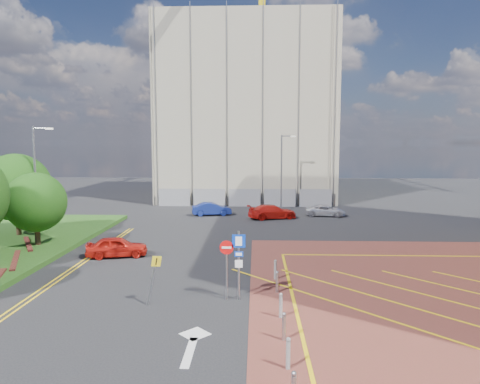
# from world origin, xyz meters

# --- Properties ---
(ground) EXTENTS (140.00, 140.00, 0.00)m
(ground) POSITION_xyz_m (0.00, 0.00, 0.00)
(ground) COLOR black
(ground) RESTS_ON ground
(tree_c) EXTENTS (4.00, 4.00, 4.90)m
(tree_c) POSITION_xyz_m (-13.50, 10.00, 3.19)
(tree_c) COLOR #3D2B1C
(tree_c) RESTS_ON grass_bed
(tree_d) EXTENTS (5.00, 5.00, 6.08)m
(tree_d) POSITION_xyz_m (-16.50, 13.00, 3.87)
(tree_d) COLOR #3D2B1C
(tree_d) RESTS_ON grass_bed
(lamp_left_far) EXTENTS (1.53, 0.16, 8.00)m
(lamp_left_far) POSITION_xyz_m (-14.42, 12.00, 4.66)
(lamp_left_far) COLOR #9EA0A8
(lamp_left_far) RESTS_ON grass_bed
(lamp_back) EXTENTS (1.53, 0.16, 8.00)m
(lamp_back) POSITION_xyz_m (4.08, 28.00, 4.36)
(lamp_back) COLOR #9EA0A8
(lamp_back) RESTS_ON ground
(sign_cluster) EXTENTS (1.17, 0.12, 3.20)m
(sign_cluster) POSITION_xyz_m (0.30, 0.98, 1.95)
(sign_cluster) COLOR #9EA0A8
(sign_cluster) RESTS_ON ground
(warning_sign) EXTENTS (0.69, 0.40, 2.25)m
(warning_sign) POSITION_xyz_m (-3.21, 0.20, 1.43)
(warning_sign) COLOR #9EA0A8
(warning_sign) RESTS_ON ground
(bollard_row) EXTENTS (0.14, 11.14, 0.90)m
(bollard_row) POSITION_xyz_m (2.30, -1.67, 0.47)
(bollard_row) COLOR #9EA0A8
(bollard_row) RESTS_ON forecourt
(construction_building) EXTENTS (21.20, 19.20, 22.00)m
(construction_building) POSITION_xyz_m (0.00, 40.00, 11.00)
(construction_building) COLOR #9C9580
(construction_building) RESTS_ON ground
(construction_fence) EXTENTS (21.60, 0.06, 2.00)m
(construction_fence) POSITION_xyz_m (1.00, 30.00, 1.00)
(construction_fence) COLOR gray
(construction_fence) RESTS_ON ground
(car_red_left) EXTENTS (4.01, 2.33, 1.28)m
(car_red_left) POSITION_xyz_m (-7.48, 8.20, 0.64)
(car_red_left) COLOR red
(car_red_left) RESTS_ON ground
(car_blue_back) EXTENTS (4.08, 2.11, 1.28)m
(car_blue_back) POSITION_xyz_m (-3.10, 23.95, 0.64)
(car_blue_back) COLOR navy
(car_blue_back) RESTS_ON ground
(car_red_back) EXTENTS (4.95, 3.15, 1.34)m
(car_red_back) POSITION_xyz_m (2.84, 22.22, 0.67)
(car_red_back) COLOR red
(car_red_back) RESTS_ON ground
(car_silver_back) EXTENTS (4.09, 2.30, 1.08)m
(car_silver_back) POSITION_xyz_m (8.15, 23.92, 0.54)
(car_silver_back) COLOR silver
(car_silver_back) RESTS_ON ground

